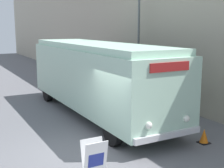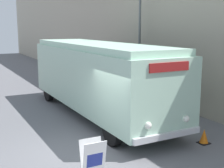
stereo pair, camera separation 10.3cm
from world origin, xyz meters
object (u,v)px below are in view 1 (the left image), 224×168
vintage_bus (97,75)px  sign_board (94,160)px  traffic_cone (204,136)px  streetlamp (139,9)px

vintage_bus → sign_board: vintage_bus is taller
vintage_bus → traffic_cone: bearing=-71.3°
sign_board → vintage_bus: bearing=63.4°
sign_board → streetlamp: streetlamp is taller
vintage_bus → traffic_cone: (1.68, -4.98, -1.60)m
traffic_cone → vintage_bus: bearing=108.7°
vintage_bus → sign_board: bearing=-116.6°
streetlamp → traffic_cone: size_ratio=15.36×
traffic_cone → streetlamp: bearing=76.5°
vintage_bus → streetlamp: 4.74m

